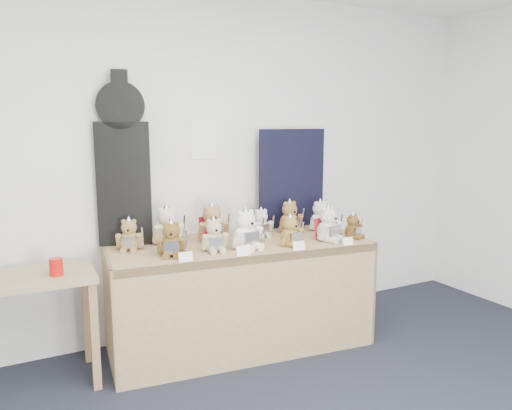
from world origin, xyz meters
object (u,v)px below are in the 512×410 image
teddy_front_end (353,227)px  teddy_back_centre_left (212,225)px  teddy_front_left (214,236)px  teddy_back_end (320,217)px  teddy_back_right (290,218)px  teddy_back_far_left (129,236)px  teddy_front_right (291,232)px  teddy_back_left (167,227)px  teddy_back_centre_right (261,224)px  guitar_case (123,161)px  teddy_front_centre (246,231)px  red_cup (56,267)px  teddy_front_far_right (328,225)px  side_table (20,295)px  teddy_front_far_left (171,240)px  display_table (242,267)px

teddy_front_end → teddy_back_centre_left: bearing=137.7°
teddy_front_left → teddy_back_end: teddy_back_end is taller
teddy_back_right → teddy_back_far_left: size_ratio=1.15×
teddy_front_right → teddy_front_end: 0.55m
teddy_back_left → teddy_back_centre_right: size_ratio=1.30×
guitar_case → teddy_front_centre: (0.72, -0.53, -0.48)m
teddy_front_right → teddy_back_left: bearing=135.7°
red_cup → teddy_front_right: size_ratio=0.43×
teddy_front_end → teddy_back_right: size_ratio=0.75×
teddy_front_centre → guitar_case: bearing=133.7°
teddy_front_left → teddy_back_left: (-0.23, 0.34, 0.02)m
teddy_back_right → teddy_front_left: bearing=-165.4°
red_cup → guitar_case: bearing=36.2°
teddy_front_far_right → side_table: bearing=155.5°
teddy_front_far_left → teddy_front_far_right: 1.20m
guitar_case → teddy_front_right: (1.05, -0.61, -0.51)m
teddy_front_right → teddy_front_end: bearing=-15.9°
teddy_front_centre → teddy_back_right: size_ratio=1.10×
teddy_back_left → teddy_back_end: bearing=-9.5°
display_table → teddy_back_far_left: (-0.77, 0.22, 0.27)m
teddy_back_centre_left → teddy_back_far_left: teddy_back_centre_left is taller
teddy_back_far_left → teddy_front_right: bearing=-1.3°
teddy_back_left → teddy_back_far_left: bearing=-174.6°
red_cup → teddy_back_end: bearing=2.8°
teddy_front_far_right → teddy_back_right: teddy_front_far_right is taller
teddy_front_right → teddy_front_left: bearing=154.5°
teddy_back_left → teddy_back_right: (1.01, -0.06, -0.01)m
teddy_front_centre → teddy_back_far_left: teddy_front_centre is taller
side_table → guitar_case: guitar_case is taller
red_cup → teddy_back_end: teddy_back_end is taller
teddy_back_right → teddy_back_far_left: teddy_back_right is taller
teddy_front_left → teddy_back_far_left: size_ratio=1.04×
teddy_front_far_left → teddy_front_end: bearing=14.3°
display_table → teddy_front_centre: 0.32m
teddy_front_centre → teddy_front_far_right: (0.66, -0.07, -0.01)m
teddy_front_end → teddy_front_far_left: bearing=153.8°
teddy_front_far_right → teddy_back_right: (-0.10, 0.39, -0.00)m
teddy_front_far_left → teddy_front_end: teddy_front_far_left is taller
guitar_case → side_table: bearing=-140.7°
teddy_front_left → teddy_front_end: 1.11m
guitar_case → teddy_back_left: bearing=-11.7°
display_table → teddy_back_far_left: 0.84m
teddy_front_far_left → teddy_front_left: (0.30, -0.01, -0.00)m
guitar_case → teddy_front_far_right: (1.38, -0.61, -0.49)m
side_table → teddy_back_far_left: 0.78m
display_table → teddy_front_far_right: teddy_front_far_right is taller
teddy_front_centre → teddy_back_centre_left: 0.34m
side_table → teddy_back_end: teddy_back_end is taller
teddy_back_right → teddy_front_end: bearing=-57.3°
guitar_case → teddy_front_far_left: bearing=-51.0°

